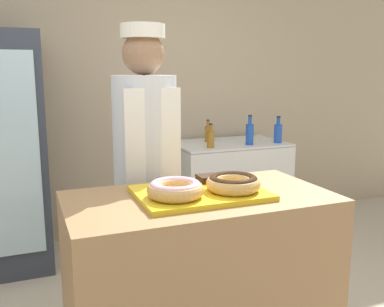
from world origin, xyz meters
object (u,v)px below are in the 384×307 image
object	(u,v)px
brownie_back_right	(208,178)
chest_freezer	(228,188)
baker_person	(146,173)
brownie_back_left	(170,182)
beverage_fridge	(4,154)
bottle_blue	(250,133)
serving_tray	(200,193)
donut_chocolate_glaze	(233,182)
donut_light_glaze	(175,188)
bottle_blue_b	(278,132)
bottle_amber	(208,133)
bottle_amber_b	(211,138)

from	to	relation	value
brownie_back_right	chest_freezer	world-z (taller)	brownie_back_right
baker_person	brownie_back_left	bearing A→B (deg)	-90.08
brownie_back_left	beverage_fridge	bearing A→B (deg)	116.27
baker_person	bottle_blue	size ratio (longest dim) A/B	6.62
serving_tray	donut_chocolate_glaze	xyz separation A→B (m)	(0.14, -0.06, 0.05)
baker_person	beverage_fridge	size ratio (longest dim) A/B	0.98
donut_light_glaze	brownie_back_left	xyz separation A→B (m)	(0.04, 0.20, -0.02)
donut_light_glaze	serving_tray	bearing A→B (deg)	22.43
beverage_fridge	serving_tray	bearing A→B (deg)	-62.87
chest_freezer	donut_chocolate_glaze	bearing A→B (deg)	-116.05
donut_light_glaze	donut_chocolate_glaze	xyz separation A→B (m)	(0.28, 0.00, 0.00)
donut_chocolate_glaze	brownie_back_right	size ratio (longest dim) A/B	2.51
beverage_fridge	bottle_blue_b	distance (m)	2.33
serving_tray	bottle_amber	size ratio (longest dim) A/B	2.83
bottle_amber	brownie_back_right	bearing A→B (deg)	-113.77
donut_light_glaze	bottle_blue	world-z (taller)	bottle_blue
donut_light_glaze	bottle_blue	xyz separation A→B (m)	(1.27, 1.62, -0.04)
brownie_back_right	beverage_fridge	size ratio (longest dim) A/B	0.06
donut_light_glaze	bottle_amber_b	world-z (taller)	bottle_amber_b
donut_light_glaze	bottle_amber	distance (m)	2.15
chest_freezer	serving_tray	bearing A→B (deg)	-120.36
chest_freezer	donut_light_glaze	bearing A→B (deg)	-122.82
chest_freezer	bottle_blue_b	xyz separation A→B (m)	(0.41, -0.18, 0.53)
donut_light_glaze	brownie_back_right	world-z (taller)	donut_light_glaze
beverage_fridge	bottle_amber_b	bearing A→B (deg)	-6.62
donut_chocolate_glaze	bottle_blue_b	distance (m)	2.08
bottle_blue	bottle_blue_b	world-z (taller)	bottle_blue
donut_light_glaze	donut_chocolate_glaze	size ratio (longest dim) A/B	1.00
brownie_back_left	bottle_blue_b	bearing A→B (deg)	42.99
donut_light_glaze	donut_chocolate_glaze	world-z (taller)	same
baker_person	donut_chocolate_glaze	bearing A→B (deg)	-68.87
bottle_blue_b	bottle_amber	distance (m)	0.64
beverage_fridge	donut_light_glaze	bearing A→B (deg)	-67.34
serving_tray	bottle_amber	bearing A→B (deg)	65.20
baker_person	bottle_blue_b	distance (m)	1.83
donut_chocolate_glaze	bottle_blue	distance (m)	1.90
bottle_blue	bottle_amber_b	size ratio (longest dim) A/B	1.28
bottle_amber	bottle_amber_b	world-z (taller)	bottle_amber_b
serving_tray	bottle_blue_b	distance (m)	2.12
brownie_back_right	bottle_blue	xyz separation A→B (m)	(1.03, 1.42, -0.02)
brownie_back_right	bottle_amber	distance (m)	1.87
brownie_back_left	baker_person	world-z (taller)	baker_person
donut_light_glaze	brownie_back_right	bearing A→B (deg)	39.02
bottle_blue_b	brownie_back_right	bearing A→B (deg)	-132.98
serving_tray	bottle_blue	distance (m)	1.93
chest_freezer	bottle_amber	distance (m)	0.55
brownie_back_right	chest_freezer	distance (m)	1.93
baker_person	bottle_amber	xyz separation A→B (m)	(0.95, 1.28, 0.01)
bottle_blue_b	beverage_fridge	bearing A→B (deg)	175.81
beverage_fridge	baker_person	bearing A→B (deg)	-56.03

